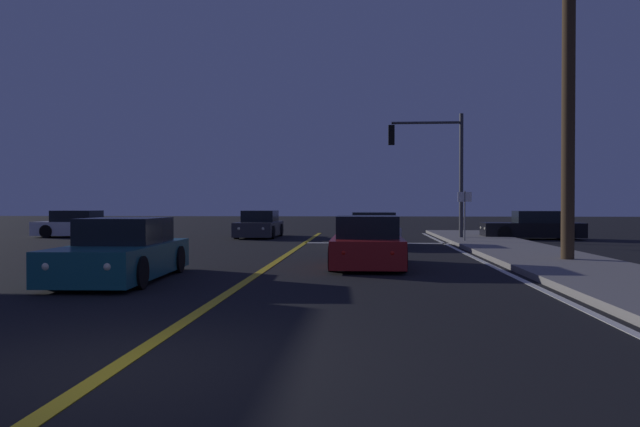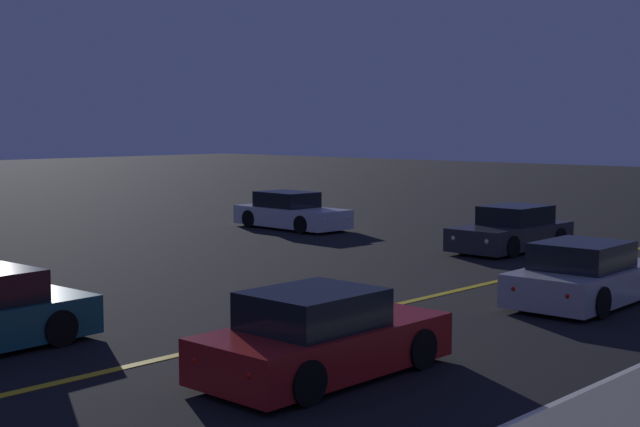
{
  "view_description": "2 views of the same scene",
  "coord_description": "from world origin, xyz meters",
  "px_view_note": "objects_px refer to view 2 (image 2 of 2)",
  "views": [
    {
      "loc": [
        2.46,
        -5.89,
        1.63
      ],
      "look_at": [
        0.91,
        16.19,
        1.31
      ],
      "focal_mm": 34.24,
      "sensor_mm": 36.0,
      "label": 1
    },
    {
      "loc": [
        11.79,
        0.24,
        3.79
      ],
      "look_at": [
        -0.01,
        12.88,
        2.11
      ],
      "focal_mm": 51.28,
      "sensor_mm": 36.0,
      "label": 2
    }
  ],
  "objects_px": {
    "car_side_waiting_red": "(321,338)",
    "car_far_approaching_silver": "(585,277)",
    "car_following_oncoming_charcoal": "(512,231)",
    "car_parked_curb_white": "(291,213)"
  },
  "relations": [
    {
      "from": "car_following_oncoming_charcoal",
      "to": "car_side_waiting_red",
      "type": "height_order",
      "value": "same"
    },
    {
      "from": "car_following_oncoming_charcoal",
      "to": "car_parked_curb_white",
      "type": "height_order",
      "value": "same"
    },
    {
      "from": "car_following_oncoming_charcoal",
      "to": "car_side_waiting_red",
      "type": "distance_m",
      "value": 15.09
    },
    {
      "from": "car_far_approaching_silver",
      "to": "car_parked_curb_white",
      "type": "height_order",
      "value": "same"
    },
    {
      "from": "car_far_approaching_silver",
      "to": "car_side_waiting_red",
      "type": "relative_size",
      "value": 1.01
    },
    {
      "from": "car_following_oncoming_charcoal",
      "to": "car_far_approaching_silver",
      "type": "bearing_deg",
      "value": 132.26
    },
    {
      "from": "car_parked_curb_white",
      "to": "car_far_approaching_silver",
      "type": "bearing_deg",
      "value": 70.99
    },
    {
      "from": "car_side_waiting_red",
      "to": "car_parked_curb_white",
      "type": "bearing_deg",
      "value": 136.23
    },
    {
      "from": "car_side_waiting_red",
      "to": "car_far_approaching_silver",
      "type": "bearing_deg",
      "value": 88.04
    },
    {
      "from": "car_following_oncoming_charcoal",
      "to": "car_far_approaching_silver",
      "type": "height_order",
      "value": "same"
    }
  ]
}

